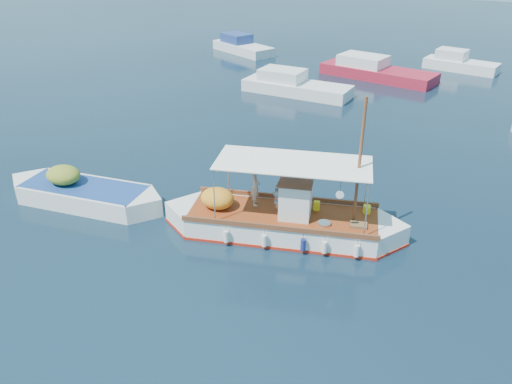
% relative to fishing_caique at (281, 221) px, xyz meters
% --- Properties ---
extents(ground, '(160.00, 160.00, 0.00)m').
position_rel_fishing_caique_xyz_m(ground, '(0.11, -0.17, -0.49)').
color(ground, black).
rests_on(ground, ground).
extents(fishing_caique, '(8.85, 4.29, 5.63)m').
position_rel_fishing_caique_xyz_m(fishing_caique, '(0.00, 0.00, 0.00)').
color(fishing_caique, white).
rests_on(fishing_caique, ground).
extents(dinghy, '(7.17, 2.82, 1.77)m').
position_rel_fishing_caique_xyz_m(dinghy, '(-8.29, -1.68, -0.12)').
color(dinghy, white).
rests_on(dinghy, ground).
extents(bg_boat_nw, '(7.60, 2.52, 1.80)m').
position_rel_fishing_caique_xyz_m(bg_boat_nw, '(-6.91, 16.96, -0.00)').
color(bg_boat_nw, silver).
rests_on(bg_boat_nw, ground).
extents(bg_boat_n, '(9.14, 4.30, 1.80)m').
position_rel_fishing_caique_xyz_m(bg_boat_n, '(-3.06, 23.70, -0.00)').
color(bg_boat_n, '#A31B2F').
rests_on(bg_boat_n, ground).
extents(bg_boat_far_w, '(7.00, 4.79, 1.80)m').
position_rel_fishing_caique_xyz_m(bg_boat_far_w, '(-16.60, 26.97, -0.00)').
color(bg_boat_far_w, silver).
rests_on(bg_boat_far_w, ground).
extents(bg_boat_far_n, '(5.93, 2.89, 1.80)m').
position_rel_fishing_caique_xyz_m(bg_boat_far_n, '(2.38, 29.22, -0.00)').
color(bg_boat_far_n, silver).
rests_on(bg_boat_far_n, ground).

